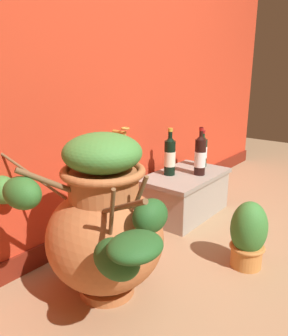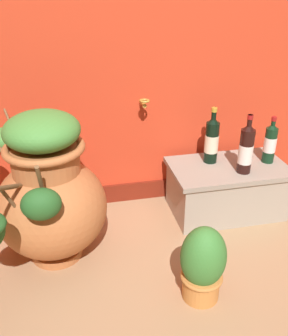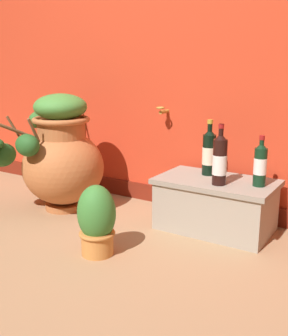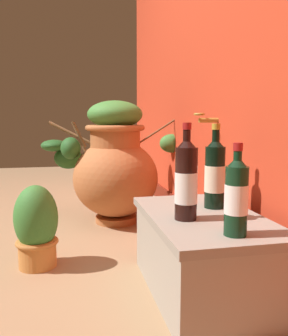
{
  "view_description": "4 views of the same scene",
  "coord_description": "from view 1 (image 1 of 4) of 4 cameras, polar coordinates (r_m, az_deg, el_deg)",
  "views": [
    {
      "loc": [
        -1.59,
        -0.38,
        1.05
      ],
      "look_at": [
        -0.07,
        0.82,
        0.48
      ],
      "focal_mm": 36.52,
      "sensor_mm": 36.0,
      "label": 1
    },
    {
      "loc": [
        -0.47,
        -1.01,
        1.33
      ],
      "look_at": [
        -0.06,
        0.85,
        0.35
      ],
      "focal_mm": 40.91,
      "sensor_mm": 36.0,
      "label": 2
    },
    {
      "loc": [
        1.34,
        -1.36,
        0.97
      ],
      "look_at": [
        0.02,
        0.72,
        0.35
      ],
      "focal_mm": 44.37,
      "sensor_mm": 36.0,
      "label": 3
    },
    {
      "loc": [
        1.67,
        0.36,
        0.66
      ],
      "look_at": [
        -0.01,
        0.72,
        0.43
      ],
      "focal_mm": 37.77,
      "sensor_mm": 36.0,
      "label": 4
    }
  ],
  "objects": [
    {
      "name": "potted_shrub",
      "position": [
        1.95,
        17.0,
        -10.66
      ],
      "size": [
        0.2,
        0.19,
        0.38
      ],
      "color": "#CC7F3D",
      "rests_on": "ground_plane"
    },
    {
      "name": "back_wall",
      "position": [
        2.25,
        -7.13,
        22.47
      ],
      "size": [
        4.4,
        0.33,
        2.6
      ],
      "color": "red",
      "rests_on": "ground_plane"
    },
    {
      "name": "wine_bottle_right",
      "position": [
        2.42,
        4.33,
        2.13
      ],
      "size": [
        0.08,
        0.08,
        0.34
      ],
      "color": "black",
      "rests_on": "stone_ledge"
    },
    {
      "name": "wine_bottle_left",
      "position": [
        2.45,
        9.36,
        2.16
      ],
      "size": [
        0.08,
        0.08,
        0.34
      ],
      "color": "black",
      "rests_on": "stone_ledge"
    },
    {
      "name": "stone_ledge",
      "position": [
        2.54,
        6.8,
        -4.02
      ],
      "size": [
        0.69,
        0.41,
        0.31
      ],
      "color": "#9E9384",
      "rests_on": "ground_plane"
    },
    {
      "name": "wine_bottle_middle",
      "position": [
        2.67,
        9.73,
        2.91
      ],
      "size": [
        0.07,
        0.07,
        0.28
      ],
      "color": "black",
      "rests_on": "stone_ledge"
    },
    {
      "name": "terracotta_urn",
      "position": [
        1.59,
        -6.82,
        -9.24
      ],
      "size": [
        0.66,
        1.01,
        0.78
      ],
      "color": "#B26638",
      "rests_on": "ground_plane"
    },
    {
      "name": "ground_plane",
      "position": [
        1.94,
        21.63,
        -17.68
      ],
      "size": [
        7.0,
        7.0,
        0.0
      ],
      "primitive_type": "plane",
      "color": "#9E7A56"
    }
  ]
}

